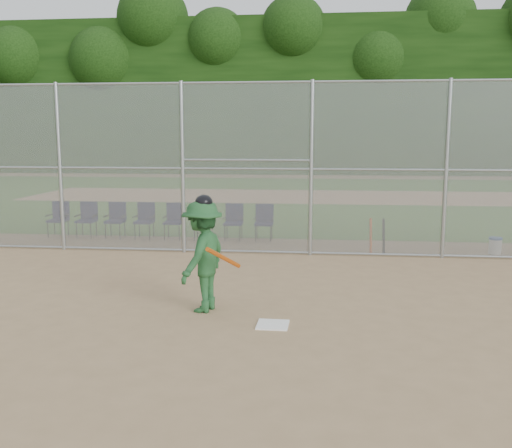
# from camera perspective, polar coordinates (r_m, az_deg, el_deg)

# --- Properties ---
(ground) EXTENTS (100.00, 100.00, 0.00)m
(ground) POSITION_cam_1_polar(r_m,az_deg,el_deg) (8.64, -1.80, -9.78)
(ground) COLOR tan
(ground) RESTS_ON ground
(grass_strip) EXTENTS (100.00, 100.00, 0.00)m
(grass_strip) POSITION_cam_1_polar(r_m,az_deg,el_deg) (26.28, 3.63, 2.80)
(grass_strip) COLOR #31601C
(grass_strip) RESTS_ON ground
(dirt_patch_far) EXTENTS (24.00, 24.00, 0.00)m
(dirt_patch_far) POSITION_cam_1_polar(r_m,az_deg,el_deg) (26.28, 3.63, 2.80)
(dirt_patch_far) COLOR tan
(dirt_patch_far) RESTS_ON ground
(backstop_fence) EXTENTS (16.09, 0.09, 4.00)m
(backstop_fence) POSITION_cam_1_polar(r_m,az_deg,el_deg) (13.18, 1.17, 5.83)
(backstop_fence) COLOR gray
(backstop_fence) RESTS_ON ground
(treeline) EXTENTS (81.00, 60.00, 11.00)m
(treeline) POSITION_cam_1_polar(r_m,az_deg,el_deg) (28.27, 3.93, 14.37)
(treeline) COLOR black
(treeline) RESTS_ON ground
(home_plate) EXTENTS (0.47, 0.47, 0.02)m
(home_plate) POSITION_cam_1_polar(r_m,az_deg,el_deg) (8.50, 1.69, -10.03)
(home_plate) COLOR white
(home_plate) RESTS_ON ground
(batter_at_plate) EXTENTS (1.09, 1.40, 1.86)m
(batter_at_plate) POSITION_cam_1_polar(r_m,az_deg,el_deg) (9.01, -5.35, -3.13)
(batter_at_plate) COLOR #205228
(batter_at_plate) RESTS_ON ground
(water_cooler) EXTENTS (0.31, 0.31, 0.39)m
(water_cooler) POSITION_cam_1_polar(r_m,az_deg,el_deg) (14.57, 22.81, -1.99)
(water_cooler) COLOR white
(water_cooler) RESTS_ON ground
(spare_bats) EXTENTS (0.36, 0.33, 0.83)m
(spare_bats) POSITION_cam_1_polar(r_m,az_deg,el_deg) (13.70, 12.02, -1.22)
(spare_bats) COLOR #D84C14
(spare_bats) RESTS_ON ground
(chair_0) EXTENTS (0.54, 0.52, 0.96)m
(chair_0) POSITION_cam_1_polar(r_m,az_deg,el_deg) (16.56, -19.22, 0.43)
(chair_0) COLOR #10123D
(chair_0) RESTS_ON ground
(chair_1) EXTENTS (0.54, 0.52, 0.96)m
(chair_1) POSITION_cam_1_polar(r_m,az_deg,el_deg) (16.23, -16.62, 0.39)
(chair_1) COLOR #10123D
(chair_1) RESTS_ON ground
(chair_2) EXTENTS (0.54, 0.52, 0.96)m
(chair_2) POSITION_cam_1_polar(r_m,az_deg,el_deg) (15.94, -13.93, 0.35)
(chair_2) COLOR #10123D
(chair_2) RESTS_ON ground
(chair_3) EXTENTS (0.54, 0.52, 0.96)m
(chair_3) POSITION_cam_1_polar(r_m,az_deg,el_deg) (15.68, -11.13, 0.31)
(chair_3) COLOR #10123D
(chair_3) RESTS_ON ground
(chair_4) EXTENTS (0.54, 0.52, 0.96)m
(chair_4) POSITION_cam_1_polar(r_m,az_deg,el_deg) (15.46, -8.26, 0.26)
(chair_4) COLOR #10123D
(chair_4) RESTS_ON ground
(chair_5) EXTENTS (0.54, 0.52, 0.96)m
(chair_5) POSITION_cam_1_polar(r_m,az_deg,el_deg) (15.28, -5.30, 0.21)
(chair_5) COLOR #10123D
(chair_5) RESTS_ON ground
(chair_6) EXTENTS (0.54, 0.52, 0.96)m
(chair_6) POSITION_cam_1_polar(r_m,az_deg,el_deg) (15.14, -2.28, 0.16)
(chair_6) COLOR #10123D
(chair_6) RESTS_ON ground
(chair_7) EXTENTS (0.54, 0.52, 0.96)m
(chair_7) POSITION_cam_1_polar(r_m,az_deg,el_deg) (15.04, 0.78, 0.12)
(chair_7) COLOR #10123D
(chair_7) RESTS_ON ground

